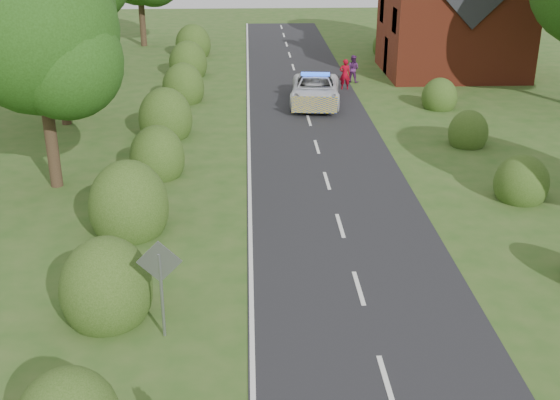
{
  "coord_description": "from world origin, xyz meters",
  "views": [
    {
      "loc": [
        -2.88,
        -12.4,
        9.56
      ],
      "look_at": [
        -1.98,
        7.18,
        1.3
      ],
      "focal_mm": 45.0,
      "sensor_mm": 36.0,
      "label": 1
    }
  ],
  "objects_px": {
    "pedestrian_red": "(345,74)",
    "pedestrian_purple": "(353,69)",
    "police_van": "(315,90)",
    "road_sign": "(160,275)"
  },
  "relations": [
    {
      "from": "pedestrian_red",
      "to": "pedestrian_purple",
      "type": "xyz_separation_m",
      "value": [
        0.69,
        1.76,
        -0.07
      ]
    },
    {
      "from": "police_van",
      "to": "pedestrian_red",
      "type": "xyz_separation_m",
      "value": [
        1.94,
        2.98,
        0.11
      ]
    },
    {
      "from": "police_van",
      "to": "road_sign",
      "type": "bearing_deg",
      "value": -98.79
    },
    {
      "from": "road_sign",
      "to": "pedestrian_purple",
      "type": "relative_size",
      "value": 1.61
    },
    {
      "from": "road_sign",
      "to": "pedestrian_purple",
      "type": "bearing_deg",
      "value": 72.4
    },
    {
      "from": "police_van",
      "to": "pedestrian_red",
      "type": "height_order",
      "value": "pedestrian_red"
    },
    {
      "from": "pedestrian_red",
      "to": "pedestrian_purple",
      "type": "distance_m",
      "value": 1.9
    },
    {
      "from": "road_sign",
      "to": "police_van",
      "type": "bearing_deg",
      "value": 75.23
    },
    {
      "from": "road_sign",
      "to": "pedestrian_purple",
      "type": "distance_m",
      "value": 27.14
    },
    {
      "from": "road_sign",
      "to": "police_van",
      "type": "height_order",
      "value": "road_sign"
    }
  ]
}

